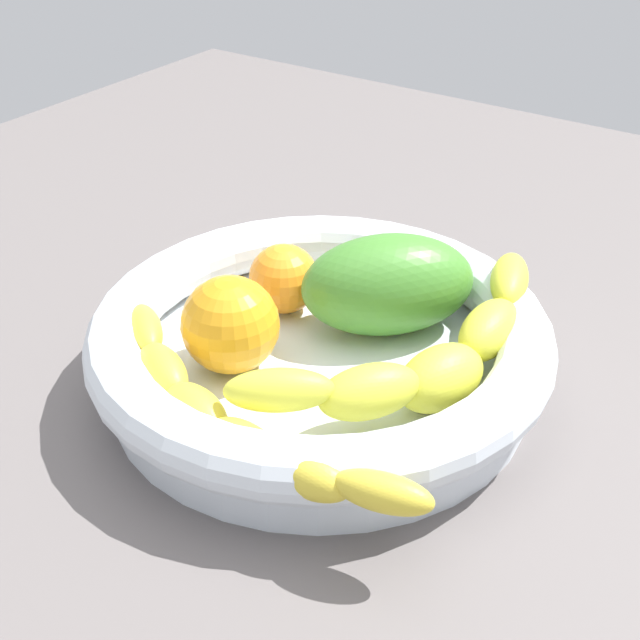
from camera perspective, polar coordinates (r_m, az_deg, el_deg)
name	(u,v)px	position (r cm, az deg, el deg)	size (l,w,h in cm)	color
kitchen_counter	(320,402)	(62.29, 0.00, -5.28)	(120.00, 120.00, 3.00)	#625C5B
fruit_bowl	(320,346)	(59.54, 0.00, -1.69)	(30.80, 30.80, 6.16)	silver
banana_draped_left	(428,357)	(55.50, 6.90, -2.35)	(12.09, 25.45, 5.12)	yellow
banana_draped_right	(229,420)	(51.48, -5.84, -6.35)	(26.24, 9.26, 3.48)	yellow
orange_front	(230,325)	(57.79, -5.75, -0.30)	(6.45, 6.45, 6.45)	orange
orange_mid_left	(284,279)	(64.08, -2.33, 2.65)	(5.06, 5.06, 5.06)	orange
mango_green	(388,284)	(61.51, 4.36, 2.28)	(12.06, 7.05, 7.04)	#458930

